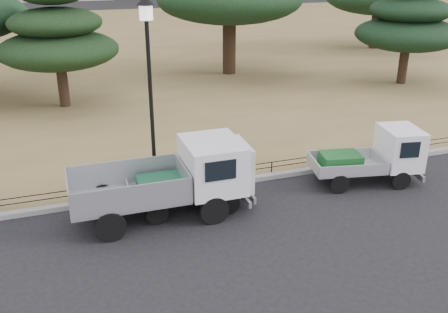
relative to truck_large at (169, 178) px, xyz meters
name	(u,v)px	position (x,y,z in m)	size (l,w,h in m)	color
ground	(247,223)	(1.95, -1.24, -1.20)	(220.00, 220.00, 0.00)	black
lawn	(110,46)	(1.95, 29.36, -1.12)	(120.00, 56.00, 0.15)	olive
curb	(218,184)	(1.95, 1.36, -1.12)	(120.00, 0.25, 0.16)	gray
truck_large	(169,178)	(0.00, 0.00, 0.00)	(4.96, 2.03, 2.16)	black
truck_kei_front	(199,177)	(0.98, 0.23, -0.24)	(3.69, 1.73, 1.92)	black
truck_kei_rear	(374,156)	(6.96, 0.02, -0.27)	(3.76, 2.13, 1.85)	black
street_lamp	(149,64)	(-0.08, 1.66, 2.96)	(0.53, 0.53, 5.93)	black
pipe_fence	(217,172)	(1.95, 1.51, -0.76)	(38.00, 0.04, 0.40)	black
pine_center_left	(57,38)	(-2.38, 12.29, 2.29)	(5.68, 5.68, 5.78)	black
pine_east_near	(409,23)	(16.31, 10.72, 2.36)	(5.84, 5.84, 5.90)	black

